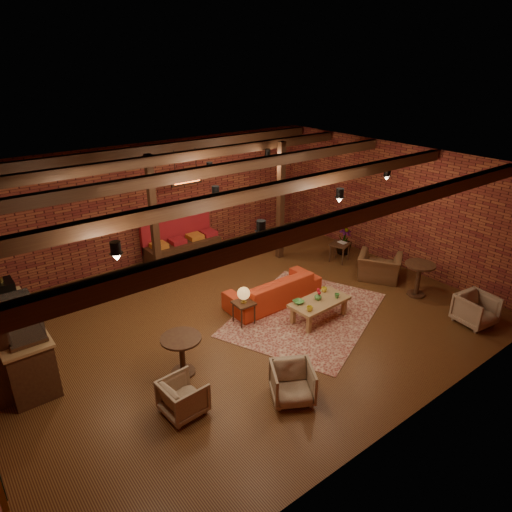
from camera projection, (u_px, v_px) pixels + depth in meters
floor at (240, 318)px, 9.83m from camera, size 10.00×10.00×0.00m
ceiling at (237, 172)px, 8.54m from camera, size 10.00×8.00×0.02m
wall_back at (151, 203)px, 12.09m from camera, size 10.00×0.02×3.20m
wall_front at (407, 341)px, 6.28m from camera, size 10.00×0.02×3.20m
wall_right at (394, 205)px, 11.97m from camera, size 0.02×8.00×3.20m
ceiling_beams at (238, 178)px, 8.59m from camera, size 9.80×6.40×0.22m
ceiling_pipe at (195, 174)px, 9.84m from camera, size 9.60×0.12×0.12m
post_left at (154, 222)px, 10.74m from camera, size 0.16×0.16×3.20m
post_right at (281, 202)px, 12.20m from camera, size 0.16×0.16×3.20m
service_counter at (15, 331)px, 7.96m from camera, size 0.80×2.50×1.60m
plant_counter at (14, 303)px, 7.99m from camera, size 0.35×0.39×0.30m
banquette at (182, 242)px, 12.54m from camera, size 2.10×0.70×1.00m
service_sign at (186, 179)px, 11.47m from camera, size 0.86×0.06×0.30m
ceiling_spotlights at (238, 190)px, 8.68m from camera, size 6.40×4.40×0.28m
rug at (305, 314)px, 10.00m from camera, size 4.24×3.82×0.01m
sofa at (273, 289)px, 10.36m from camera, size 2.26×0.89×0.66m
coffee_table at (319, 303)px, 9.66m from camera, size 1.34×0.71×0.70m
side_table_lamp at (244, 296)px, 9.42m from camera, size 0.42×0.42×0.85m
round_table_left at (182, 349)px, 7.96m from camera, size 0.72×0.72×0.75m
armchair_a at (183, 395)px, 7.14m from camera, size 0.64×0.67×0.65m
armchair_b at (292, 381)px, 7.41m from camera, size 0.89×0.87×0.69m
armchair_right at (380, 263)px, 11.40m from camera, size 1.11×1.22×0.89m
side_table_book at (340, 245)px, 12.37m from camera, size 0.60×0.60×0.54m
round_table_right at (419, 274)px, 10.58m from camera, size 0.69×0.69×0.81m
armchair_far at (476, 308)px, 9.51m from camera, size 0.79×0.75×0.73m
plant_tall at (346, 212)px, 12.56m from camera, size 1.69×1.69×2.47m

